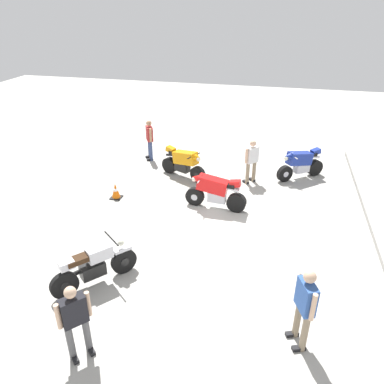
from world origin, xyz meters
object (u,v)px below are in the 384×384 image
at_px(person_in_white_shirt, 252,159).
at_px(traffic_cone, 116,191).
at_px(motorcycle_red_sportbike, 215,191).
at_px(person_in_blue_shirt, 305,304).
at_px(motorcycle_silver_cruiser, 94,266).
at_px(motorcycle_blue_sportbike, 301,163).
at_px(person_in_black_shirt, 75,318).
at_px(person_in_red_shirt, 150,138).
at_px(motorcycle_orange_sportbike, 184,162).

xyz_separation_m(person_in_white_shirt, traffic_cone, (2.21, -4.23, -0.64)).
distance_m(motorcycle_red_sportbike, person_in_blue_shirt, 5.44).
xyz_separation_m(motorcycle_silver_cruiser, motorcycle_blue_sportbike, (-7.05, 4.69, 0.07)).
bearing_deg(motorcycle_silver_cruiser, person_in_black_shirt, -121.18).
bearing_deg(person_in_white_shirt, traffic_cone, 68.77).
bearing_deg(person_in_red_shirt, person_in_blue_shirt, 96.61).
height_order(motorcycle_blue_sportbike, person_in_black_shirt, person_in_black_shirt).
xyz_separation_m(person_in_blue_shirt, traffic_cone, (-4.70, -5.83, -0.74)).
distance_m(motorcycle_silver_cruiser, person_in_blue_shirt, 4.64).
bearing_deg(person_in_black_shirt, traffic_cone, 149.54).
distance_m(person_in_black_shirt, person_in_blue_shirt, 4.14).
relative_size(motorcycle_red_sportbike, motorcycle_orange_sportbike, 1.06).
height_order(person_in_black_shirt, person_in_white_shirt, person_in_black_shirt).
height_order(motorcycle_red_sportbike, motorcycle_orange_sportbike, same).
height_order(motorcycle_blue_sportbike, person_in_blue_shirt, person_in_blue_shirt).
bearing_deg(traffic_cone, motorcycle_silver_cruiser, 17.23).
xyz_separation_m(motorcycle_red_sportbike, traffic_cone, (0.11, -3.32, -0.33)).
relative_size(person_in_red_shirt, traffic_cone, 3.08).
bearing_deg(traffic_cone, person_in_red_shirt, 179.83).
height_order(person_in_white_shirt, traffic_cone, person_in_white_shirt).
xyz_separation_m(motorcycle_orange_sportbike, person_in_blue_shirt, (6.80, 4.04, 0.41)).
height_order(person_in_black_shirt, person_in_blue_shirt, person_in_blue_shirt).
xyz_separation_m(motorcycle_blue_sportbike, person_in_white_shirt, (0.79, -1.72, 0.30)).
height_order(motorcycle_silver_cruiser, motorcycle_red_sportbike, motorcycle_red_sportbike).
xyz_separation_m(motorcycle_red_sportbike, motorcycle_orange_sportbike, (-1.99, -1.53, 0.00)).
relative_size(motorcycle_red_sportbike, person_in_white_shirt, 1.23).
xyz_separation_m(motorcycle_blue_sportbike, person_in_red_shirt, (-0.49, -5.93, 0.33)).
bearing_deg(motorcycle_orange_sportbike, traffic_cone, -105.01).
height_order(motorcycle_silver_cruiser, traffic_cone, motorcycle_silver_cruiser).
bearing_deg(motorcycle_silver_cruiser, motorcycle_orange_sportbike, 35.79).
bearing_deg(person_in_white_shirt, person_in_red_shirt, 24.23).
height_order(motorcycle_red_sportbike, motorcycle_blue_sportbike, same).
height_order(person_in_red_shirt, person_in_blue_shirt, person_in_blue_shirt).
bearing_deg(person_in_red_shirt, person_in_white_shirt, 134.34).
bearing_deg(person_in_blue_shirt, motorcycle_orange_sportbike, -80.83).
xyz_separation_m(person_in_red_shirt, traffic_cone, (3.49, -0.01, -0.66)).
bearing_deg(person_in_red_shirt, motorcycle_orange_sportbike, 112.91).
bearing_deg(person_in_blue_shirt, traffic_cone, -60.50).
relative_size(motorcycle_blue_sportbike, motorcycle_orange_sportbike, 0.90).
distance_m(motorcycle_red_sportbike, traffic_cone, 3.33).
bearing_deg(motorcycle_silver_cruiser, person_in_red_shirt, 50.06).
distance_m(motorcycle_orange_sportbike, person_in_red_shirt, 2.28).
xyz_separation_m(person_in_red_shirt, person_in_white_shirt, (1.28, 4.22, -0.02)).
distance_m(motorcycle_orange_sportbike, person_in_black_shirt, 8.00).
bearing_deg(person_in_blue_shirt, person_in_red_shirt, -76.23).
bearing_deg(motorcycle_orange_sportbike, motorcycle_silver_cruiser, -69.45).
bearing_deg(person_in_white_shirt, motorcycle_blue_sportbike, -114.19).
bearing_deg(motorcycle_blue_sportbike, person_in_white_shirt, -12.60).
distance_m(motorcycle_silver_cruiser, person_in_black_shirt, 1.99).
xyz_separation_m(motorcycle_silver_cruiser, motorcycle_orange_sportbike, (-6.14, 0.53, 0.07)).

